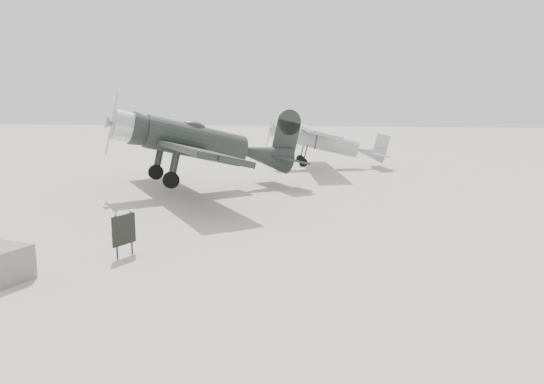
% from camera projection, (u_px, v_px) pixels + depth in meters
% --- Properties ---
extents(ground, '(160.00, 160.00, 0.00)m').
position_uv_depth(ground, '(264.00, 242.00, 16.43)').
color(ground, gray).
rests_on(ground, ground).
extents(lowwing_monoplane, '(10.85, 12.41, 4.33)m').
position_uv_depth(lowwing_monoplane, '(204.00, 144.00, 25.63)').
color(lowwing_monoplane, black).
rests_on(lowwing_monoplane, ground).
extents(highwing_monoplane, '(7.95, 11.14, 3.14)m').
position_uv_depth(highwing_monoplane, '(324.00, 138.00, 34.64)').
color(highwing_monoplane, gray).
rests_on(highwing_monoplane, ground).
extents(sign_board, '(0.36, 0.82, 1.24)m').
position_uv_depth(sign_board, '(124.00, 230.00, 14.87)').
color(sign_board, '#333333').
rests_on(sign_board, ground).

